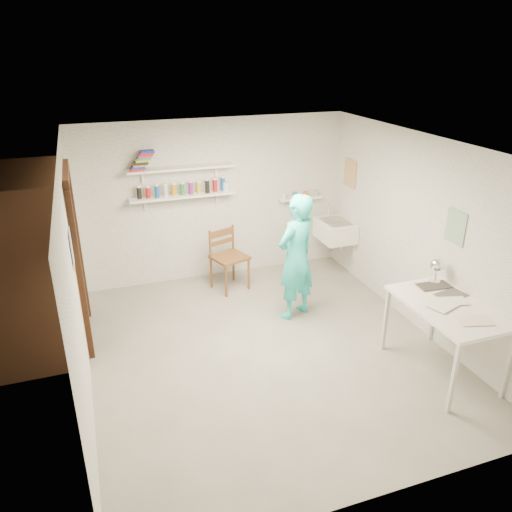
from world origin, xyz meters
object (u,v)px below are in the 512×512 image
object	(u,v)px
belfast_sink	(335,230)
man	(296,257)
work_table	(443,339)
desk_lamp	(437,265)
wooden_chair	(230,257)
wall_clock	(297,231)

from	to	relation	value
belfast_sink	man	bearing A→B (deg)	-137.08
work_table	desk_lamp	bearing A→B (deg)	67.58
wooden_chair	wall_clock	bearing A→B (deg)	-69.77
belfast_sink	wooden_chair	world-z (taller)	wooden_chair
desk_lamp	belfast_sink	bearing A→B (deg)	92.48
wooden_chair	desk_lamp	world-z (taller)	desk_lamp
belfast_sink	wall_clock	size ratio (longest dim) A/B	1.99
belfast_sink	desk_lamp	world-z (taller)	desk_lamp
wall_clock	wooden_chair	bearing A→B (deg)	104.28
wooden_chair	work_table	distance (m)	3.15
work_table	desk_lamp	size ratio (longest dim) A/B	8.00
belfast_sink	wall_clock	distance (m)	1.39
belfast_sink	wooden_chair	size ratio (longest dim) A/B	0.60
man	work_table	size ratio (longest dim) A/B	1.34
wall_clock	man	bearing A→B (deg)	-139.80
man	desk_lamp	bearing A→B (deg)	110.84
wall_clock	work_table	bearing A→B (deg)	-88.99
wooden_chair	man	bearing A→B (deg)	-79.37
man	work_table	bearing A→B (deg)	96.00
wall_clock	desk_lamp	distance (m)	1.78
belfast_sink	work_table	xyz separation A→B (m)	(-0.11, -2.72, -0.28)
belfast_sink	work_table	size ratio (longest dim) A/B	0.48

